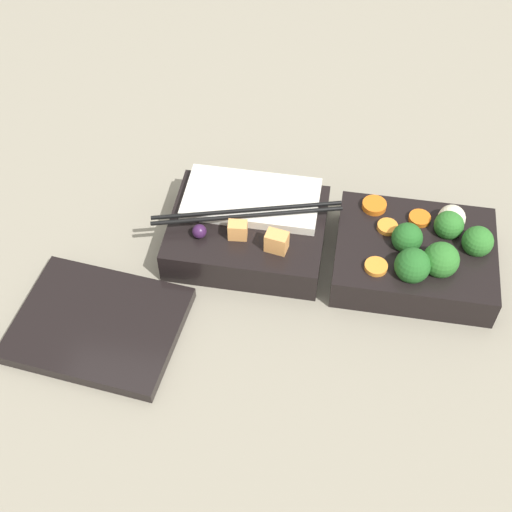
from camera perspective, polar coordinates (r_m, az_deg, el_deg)
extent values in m
plane|color=gray|center=(0.88, 6.70, -0.23)|extent=(3.00, 3.00, 0.00)
cube|color=black|center=(0.87, 12.52, -0.10)|extent=(0.19, 0.15, 0.04)
sphere|color=#2D7028|center=(0.83, 14.58, -0.31)|extent=(0.04, 0.04, 0.04)
sphere|color=#2D7028|center=(0.86, 17.31, 1.12)|extent=(0.04, 0.04, 0.04)
sphere|color=#236023|center=(0.84, 12.00, 1.45)|extent=(0.04, 0.04, 0.04)
sphere|color=#236023|center=(0.82, 12.41, -0.75)|extent=(0.04, 0.04, 0.04)
sphere|color=#2D7028|center=(0.87, 15.18, 2.40)|extent=(0.04, 0.04, 0.04)
cylinder|color=orange|center=(0.82, 9.58, -0.84)|extent=(0.04, 0.04, 0.01)
cylinder|color=orange|center=(0.86, 10.47, 2.31)|extent=(0.03, 0.03, 0.01)
cylinder|color=orange|center=(0.88, 9.44, 4.02)|extent=(0.04, 0.04, 0.01)
cylinder|color=orange|center=(0.88, 12.96, 2.96)|extent=(0.03, 0.03, 0.01)
sphere|color=beige|center=(0.88, 15.38, 2.93)|extent=(0.03, 0.03, 0.03)
cube|color=black|center=(0.87, -0.68, 1.89)|extent=(0.19, 0.15, 0.04)
cube|color=silver|center=(0.87, -0.35, 4.60)|extent=(0.16, 0.09, 0.01)
cube|color=#F4A356|center=(0.82, 1.66, 1.15)|extent=(0.03, 0.02, 0.03)
cube|color=#F4A356|center=(0.83, -1.47, 2.08)|extent=(0.02, 0.02, 0.02)
sphere|color=#381942|center=(0.84, -4.55, 1.98)|extent=(0.02, 0.02, 0.02)
cylinder|color=black|center=(0.85, -0.73, 3.68)|extent=(0.22, 0.07, 0.01)
cylinder|color=black|center=(0.84, -0.68, 3.34)|extent=(0.22, 0.07, 0.01)
cube|color=black|center=(0.83, -12.48, -5.39)|extent=(0.20, 0.16, 0.01)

